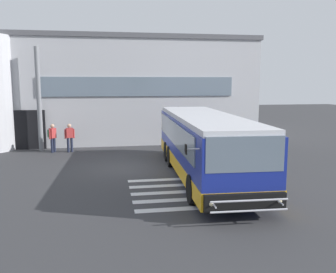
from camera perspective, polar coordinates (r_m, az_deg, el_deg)
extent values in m
cube|color=#353538|center=(17.56, -6.14, -4.96)|extent=(80.00, 90.00, 0.02)
cube|color=silver|center=(12.15, 5.29, -11.08)|extent=(4.40, 0.36, 0.01)
cube|color=silver|center=(12.97, 4.26, -9.78)|extent=(4.40, 0.36, 0.01)
cube|color=silver|center=(13.80, 3.36, -8.63)|extent=(4.40, 0.36, 0.01)
cube|color=silver|center=(14.65, 2.57, -7.61)|extent=(4.40, 0.36, 0.01)
cube|color=silver|center=(15.49, 1.86, -6.69)|extent=(4.40, 0.36, 0.01)
cube|color=#B7B7BC|center=(29.07, -7.71, 7.16)|extent=(18.28, 12.00, 6.81)
cube|color=#56565B|center=(29.21, -7.85, 14.15)|extent=(18.48, 12.20, 0.30)
cube|color=black|center=(23.64, -20.87, 1.00)|extent=(1.80, 0.16, 2.40)
cube|color=slate|center=(23.09, -4.71, 7.84)|extent=(12.28, 0.10, 1.20)
cylinder|color=slate|center=(22.82, -19.67, 5.53)|extent=(0.28, 0.28, 6.14)
cube|color=navy|center=(15.67, 5.73, -1.23)|extent=(2.97, 10.56, 2.15)
cube|color=#F2AD19|center=(15.83, 5.68, -4.09)|extent=(3.01, 10.60, 0.55)
cube|color=silver|center=(15.52, 5.79, 3.05)|extent=(2.86, 10.36, 0.20)
cube|color=slate|center=(10.66, 12.03, -2.74)|extent=(2.35, 0.21, 1.05)
cube|color=slate|center=(16.22, 9.98, 0.80)|extent=(0.41, 9.26, 0.95)
cube|color=slate|center=(15.65, 0.88, 0.65)|extent=(0.41, 9.26, 0.95)
cube|color=black|center=(10.60, 12.09, -0.86)|extent=(2.15, 0.19, 0.28)
cube|color=black|center=(10.90, 12.03, -10.08)|extent=(2.46, 0.30, 0.52)
sphere|color=beige|center=(11.23, 17.11, -9.61)|extent=(0.18, 0.18, 0.18)
sphere|color=beige|center=(10.58, 6.76, -10.43)|extent=(0.18, 0.18, 0.18)
cylinder|color=#B7B7BF|center=(10.44, 3.91, -1.98)|extent=(0.40, 0.07, 0.05)
cube|color=black|center=(10.40, 2.83, -2.01)|extent=(0.05, 0.20, 0.28)
cylinder|color=black|center=(13.02, 14.19, -7.67)|extent=(0.34, 1.01, 1.00)
cylinder|color=black|center=(12.37, 3.90, -8.28)|extent=(0.34, 1.01, 1.00)
cylinder|color=black|center=(18.06, 7.87, -2.95)|extent=(0.34, 1.01, 1.00)
cylinder|color=black|center=(17.60, 0.46, -3.17)|extent=(0.34, 1.01, 1.00)
cylinder|color=black|center=(19.30, 6.87, -2.19)|extent=(0.34, 1.01, 1.00)
cylinder|color=black|center=(18.87, -0.07, -2.37)|extent=(0.34, 1.01, 1.00)
cylinder|color=#B7B7BF|center=(10.62, 12.67, -11.36)|extent=(2.25, 0.15, 0.06)
cylinder|color=#B7B7BF|center=(10.52, 12.73, -9.83)|extent=(2.25, 0.15, 0.06)
cylinder|color=#B7B7BF|center=(11.10, 17.15, -9.83)|extent=(0.07, 0.50, 0.05)
cylinder|color=#B7B7BF|center=(10.47, 7.21, -10.64)|extent=(0.07, 0.50, 0.05)
cylinder|color=#1E2338|center=(22.30, -17.46, -1.27)|extent=(0.15, 0.15, 0.85)
cylinder|color=#1E2338|center=(22.15, -17.81, -1.35)|extent=(0.15, 0.15, 0.85)
cube|color=#B23333|center=(22.12, -17.72, 0.52)|extent=(0.39, 0.44, 0.58)
sphere|color=tan|center=(22.06, -17.77, 1.60)|extent=(0.23, 0.23, 0.23)
cylinder|color=#B23333|center=(22.31, -17.28, 0.47)|extent=(0.09, 0.09, 0.55)
cylinder|color=#B23333|center=(21.94, -18.15, 0.30)|extent=(0.09, 0.09, 0.55)
cube|color=#26663F|center=(22.23, -18.04, 0.49)|extent=(0.32, 0.35, 0.44)
cylinder|color=#1E2338|center=(22.06, -14.93, -1.26)|extent=(0.15, 0.15, 0.85)
cylinder|color=#1E2338|center=(22.02, -15.44, -1.30)|extent=(0.15, 0.15, 0.85)
cube|color=#B23333|center=(21.93, -15.26, 0.56)|extent=(0.43, 0.32, 0.58)
sphere|color=tan|center=(21.88, -15.30, 1.65)|extent=(0.23, 0.23, 0.23)
cylinder|color=#B23333|center=(21.99, -14.62, 0.47)|extent=(0.09, 0.09, 0.55)
cylinder|color=#B23333|center=(21.89, -15.90, 0.39)|extent=(0.09, 0.09, 0.55)
cylinder|color=yellow|center=(21.28, 0.40, -1.26)|extent=(0.18, 0.18, 0.90)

